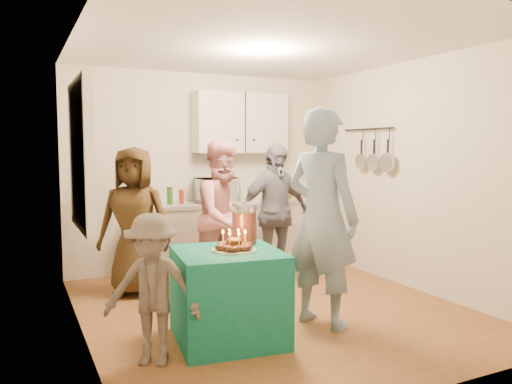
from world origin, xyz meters
name	(u,v)px	position (x,y,z in m)	size (l,w,h in m)	color
floor	(271,308)	(0.00, 0.00, 0.00)	(4.00, 4.00, 0.00)	brown
ceiling	(272,45)	(0.00, 0.00, 2.60)	(4.00, 4.00, 0.00)	white
back_wall	(202,171)	(0.00, 2.00, 1.30)	(3.60, 3.60, 0.00)	silver
left_wall	(80,186)	(-1.80, 0.00, 1.30)	(4.00, 4.00, 0.00)	silver
right_wall	(410,175)	(1.80, 0.00, 1.30)	(4.00, 4.00, 0.00)	silver
window_night	(79,155)	(-1.77, 0.30, 1.55)	(0.04, 1.00, 1.20)	black
counter	(225,237)	(0.20, 1.70, 0.43)	(2.20, 0.58, 0.86)	white
countertop	(225,203)	(0.20, 1.70, 0.89)	(2.24, 0.62, 0.05)	beige
upper_cabinet	(241,123)	(0.50, 1.85, 1.95)	(1.30, 0.30, 0.80)	white
pot_rack	(366,149)	(1.72, 0.70, 1.60)	(0.12, 1.00, 0.60)	black
microwave	(216,190)	(0.08, 1.70, 1.07)	(0.57, 0.38, 0.31)	white
party_table	(228,295)	(-0.71, -0.58, 0.38)	(0.85, 0.85, 0.76)	#106B54
donut_cake	(234,240)	(-0.67, -0.60, 0.85)	(0.38, 0.38, 0.18)	#381C0C
punch_jar	(244,224)	(-0.45, -0.33, 0.93)	(0.22, 0.22, 0.34)	#B6290E
man_birthday	(322,218)	(0.19, -0.61, 0.98)	(0.72, 0.47, 1.97)	#84A0C1
woman_back_left	(135,221)	(-1.12, 1.08, 0.81)	(0.80, 0.52, 1.63)	brown
woman_back_center	(225,217)	(-0.19, 0.73, 0.85)	(0.83, 0.64, 1.70)	#DE7487
woman_back_right	(274,213)	(0.52, 0.91, 0.84)	(0.98, 0.41, 1.67)	black
child_near_left	(152,289)	(-1.40, -0.77, 0.57)	(0.73, 0.42, 1.13)	#544B43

